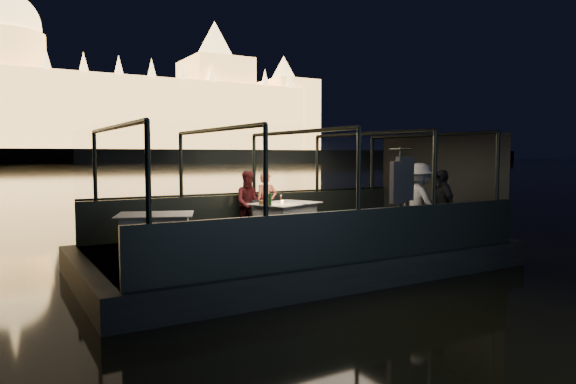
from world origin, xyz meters
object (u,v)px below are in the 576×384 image
person_man_maroon (250,202)px  chair_port_left (262,216)px  dining_table_central (286,220)px  person_woman_coral (266,201)px  dining_table_aft (156,232)px  coat_stand (400,205)px  wine_bottle (270,199)px  chair_port_right (270,215)px  passenger_stripe (420,201)px  passenger_dark (442,202)px

person_man_maroon → chair_port_left: bearing=-39.8°
dining_table_central → person_woman_coral: size_ratio=1.02×
dining_table_aft → chair_port_left: bearing=17.4°
dining_table_aft → coat_stand: bearing=-30.1°
dining_table_aft → chair_port_left: 2.80m
person_man_maroon → dining_table_central: bearing=-35.4°
person_woman_coral → person_man_maroon: (-0.44, 0.00, 0.00)m
person_woman_coral → wine_bottle: person_woman_coral is taller
dining_table_central → chair_port_left: (-0.37, 0.45, 0.06)m
chair_port_right → passenger_stripe: size_ratio=0.48×
chair_port_left → coat_stand: (1.29, -3.13, 0.45)m
chair_port_right → passenger_dark: size_ratio=0.53×
coat_stand → passenger_dark: 1.64m
chair_port_left → dining_table_central: bearing=-53.9°
chair_port_left → passenger_stripe: bearing=-46.1°
chair_port_right → wine_bottle: wine_bottle is taller
dining_table_central → passenger_dark: passenger_dark is taller
dining_table_aft → chair_port_right: chair_port_right is taller
chair_port_right → coat_stand: size_ratio=0.40×
dining_table_aft → person_woman_coral: bearing=20.6°
chair_port_right → wine_bottle: (-0.51, -0.92, 0.47)m
dining_table_aft → person_woman_coral: (2.94, 1.11, 0.36)m
chair_port_left → passenger_dark: size_ratio=0.52×
chair_port_left → passenger_dark: passenger_dark is taller
dining_table_central → person_woman_coral: bearing=98.0°
dining_table_aft → coat_stand: 4.61m
person_woman_coral → wine_bottle: (-0.50, -1.11, 0.17)m
coat_stand → passenger_dark: coat_stand is taller
coat_stand → passenger_stripe: 1.46m
dining_table_aft → passenger_dark: passenger_dark is taller
chair_port_left → coat_stand: coat_stand is taller
coat_stand → chair_port_right: bearing=107.5°
dining_table_aft → person_man_maroon: bearing=23.8°
person_woman_coral → passenger_stripe: bearing=-43.3°
chair_port_right → person_woman_coral: 0.35m
coat_stand → wine_bottle: coat_stand is taller
dining_table_central → chair_port_left: bearing=129.2°
chair_port_left → coat_stand: bearing=-70.7°
passenger_dark → chair_port_left: bearing=-115.1°
chair_port_left → wine_bottle: (-0.23, -0.84, 0.47)m
dining_table_central → passenger_stripe: 2.95m
dining_table_central → wine_bottle: wine_bottle is taller
dining_table_aft → person_woman_coral: person_woman_coral is taller
dining_table_aft → wine_bottle: size_ratio=4.33×
dining_table_central → chair_port_right: chair_port_right is taller
chair_port_right → person_man_maroon: person_man_maroon is taller
chair_port_left → wine_bottle: wine_bottle is taller
dining_table_aft → person_man_maroon: size_ratio=0.95×
person_woman_coral → passenger_dark: passenger_dark is taller
dining_table_central → person_man_maroon: (-0.54, 0.72, 0.36)m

